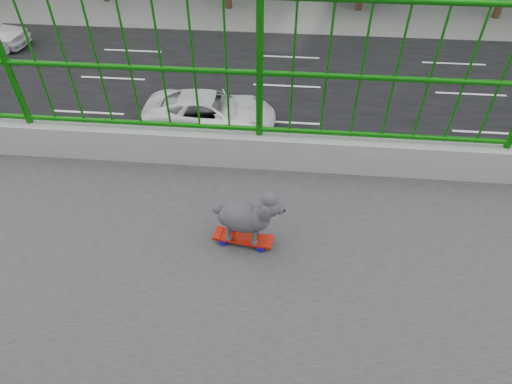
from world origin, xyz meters
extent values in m
cube|color=black|center=(-13.00, 0.00, 0.01)|extent=(18.00, 90.00, 0.02)
cube|color=#2D2D2F|center=(0.00, 0.00, 6.75)|extent=(3.00, 24.00, 0.50)
cube|color=gray|center=(-1.40, 0.00, 7.15)|extent=(0.20, 24.00, 0.30)
cylinder|color=#0D610A|center=(-1.40, 0.00, 7.85)|extent=(0.04, 24.00, 0.04)
cylinder|color=#0D610A|center=(-1.40, 0.00, 7.85)|extent=(0.06, 0.06, 1.10)
cube|color=#BF1506|center=(-0.45, -0.03, 7.05)|extent=(0.18, 0.44, 0.01)
cube|color=#99999E|center=(-0.47, -0.16, 7.03)|extent=(0.08, 0.04, 0.02)
cylinder|color=#130697|center=(-0.53, -0.16, 7.02)|extent=(0.03, 0.05, 0.05)
sphere|color=yellow|center=(-0.53, -0.16, 7.02)|extent=(0.02, 0.02, 0.02)
cylinder|color=#130697|center=(-0.42, -0.17, 7.02)|extent=(0.03, 0.05, 0.05)
sphere|color=yellow|center=(-0.42, -0.17, 7.02)|extent=(0.02, 0.02, 0.02)
cube|color=#99999E|center=(-0.44, 0.11, 7.03)|extent=(0.08, 0.04, 0.02)
cylinder|color=#130697|center=(-0.49, 0.11, 7.02)|extent=(0.03, 0.05, 0.05)
sphere|color=yellow|center=(-0.49, 0.11, 7.02)|extent=(0.02, 0.02, 0.02)
cylinder|color=#130697|center=(-0.38, 0.10, 7.02)|extent=(0.03, 0.05, 0.05)
sphere|color=yellow|center=(-0.38, 0.10, 7.02)|extent=(0.02, 0.02, 0.02)
ellipsoid|color=#322F35|center=(-0.45, -0.03, 7.26)|extent=(0.25, 0.35, 0.22)
sphere|color=#322F35|center=(-0.43, 0.15, 7.40)|extent=(0.15, 0.15, 0.15)
sphere|color=black|center=(-0.42, 0.25, 7.38)|extent=(0.02, 0.02, 0.02)
sphere|color=#322F35|center=(-0.48, -0.20, 7.30)|extent=(0.07, 0.07, 0.07)
cylinder|color=#322F35|center=(-0.49, 0.07, 7.12)|extent=(0.03, 0.03, 0.14)
cylinder|color=#322F35|center=(-0.39, 0.05, 7.12)|extent=(0.03, 0.03, 0.14)
cylinder|color=#322F35|center=(-0.51, -0.11, 7.12)|extent=(0.03, 0.03, 0.14)
cylinder|color=#322F35|center=(-0.42, -0.13, 7.12)|extent=(0.03, 0.03, 0.14)
imported|color=silver|center=(-12.40, -2.79, 0.69)|extent=(2.30, 4.98, 1.38)
imported|color=black|center=(-9.20, -5.71, 0.73)|extent=(2.43, 5.27, 1.46)
camera|label=1|loc=(1.60, 0.25, 9.34)|focal=30.30mm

